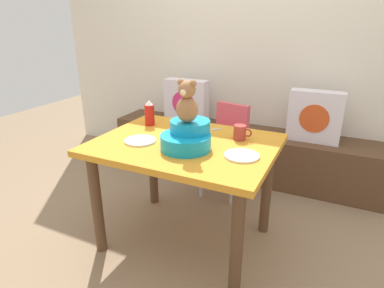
# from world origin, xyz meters

# --- Properties ---
(ground_plane) EXTENTS (8.00, 8.00, 0.00)m
(ground_plane) POSITION_xyz_m (0.00, 0.00, 0.00)
(ground_plane) COLOR #8C7256
(back_wall) EXTENTS (4.40, 0.10, 2.60)m
(back_wall) POSITION_xyz_m (0.00, 1.45, 1.30)
(back_wall) COLOR silver
(back_wall) RESTS_ON ground_plane
(window_bench) EXTENTS (2.60, 0.44, 0.46)m
(window_bench) POSITION_xyz_m (0.00, 1.18, 0.23)
(window_bench) COLOR brown
(window_bench) RESTS_ON ground_plane
(pillow_floral_left) EXTENTS (0.44, 0.15, 0.44)m
(pillow_floral_left) POSITION_xyz_m (-0.57, 1.16, 0.68)
(pillow_floral_left) COLOR silver
(pillow_floral_left) RESTS_ON window_bench
(pillow_floral_right) EXTENTS (0.44, 0.15, 0.44)m
(pillow_floral_right) POSITION_xyz_m (0.66, 1.16, 0.68)
(pillow_floral_right) COLOR silver
(pillow_floral_right) RESTS_ON window_bench
(dining_table) EXTENTS (1.12, 0.86, 0.74)m
(dining_table) POSITION_xyz_m (0.00, 0.00, 0.62)
(dining_table) COLOR orange
(dining_table) RESTS_ON ground_plane
(highchair) EXTENTS (0.38, 0.49, 0.79)m
(highchair) POSITION_xyz_m (-0.00, 0.74, 0.52)
(highchair) COLOR #D84C59
(highchair) RESTS_ON ground_plane
(infant_seat_teal) EXTENTS (0.30, 0.33, 0.16)m
(infant_seat_teal) POSITION_xyz_m (0.06, -0.08, 0.81)
(infant_seat_teal) COLOR #1194C3
(infant_seat_teal) RESTS_ON dining_table
(teddy_bear) EXTENTS (0.13, 0.12, 0.25)m
(teddy_bear) POSITION_xyz_m (0.06, -0.08, 1.02)
(teddy_bear) COLOR #9F6A40
(teddy_bear) RESTS_ON infant_seat_teal
(ketchup_bottle) EXTENTS (0.07, 0.07, 0.18)m
(ketchup_bottle) POSITION_xyz_m (-0.39, 0.20, 0.83)
(ketchup_bottle) COLOR red
(ketchup_bottle) RESTS_ON dining_table
(coffee_mug) EXTENTS (0.12, 0.08, 0.09)m
(coffee_mug) POSITION_xyz_m (0.30, 0.19, 0.79)
(coffee_mug) COLOR #9E332D
(coffee_mug) RESTS_ON dining_table
(dinner_plate_near) EXTENTS (0.20, 0.20, 0.01)m
(dinner_plate_near) POSITION_xyz_m (0.39, -0.07, 0.75)
(dinner_plate_near) COLOR white
(dinner_plate_near) RESTS_ON dining_table
(dinner_plate_far) EXTENTS (0.20, 0.20, 0.01)m
(dinner_plate_far) POSITION_xyz_m (-0.26, -0.12, 0.75)
(dinner_plate_far) COLOR white
(dinner_plate_far) RESTS_ON dining_table
(table_fork) EXTENTS (0.12, 0.14, 0.01)m
(table_fork) POSITION_xyz_m (0.06, 0.27, 0.74)
(table_fork) COLOR silver
(table_fork) RESTS_ON dining_table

